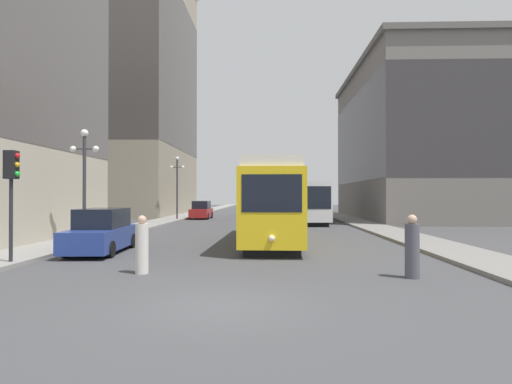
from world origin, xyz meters
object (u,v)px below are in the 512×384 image
at_px(lamp_post_left_near, 84,168).
at_px(lamp_post_left_far, 177,178).
at_px(transit_bus, 305,200).
at_px(pedestrian_crossing_far, 142,246).
at_px(parked_car_left_mid, 102,232).
at_px(pedestrian_crossing_near, 412,249).
at_px(streetcar, 274,201).
at_px(traffic_light_near_left, 12,176).
at_px(parked_car_left_near, 201,211).

xyz_separation_m(lamp_post_left_near, lamp_post_left_far, (0.00, 20.16, 0.32)).
bearing_deg(transit_bus, lamp_post_left_far, 167.09).
distance_m(pedestrian_crossing_far, lamp_post_left_far, 28.02).
relative_size(transit_bus, lamp_post_left_far, 2.15).
relative_size(parked_car_left_mid, pedestrian_crossing_near, 2.73).
relative_size(streetcar, pedestrian_crossing_near, 6.80).
bearing_deg(pedestrian_crossing_near, transit_bus, 52.21).
bearing_deg(parked_car_left_mid, transit_bus, 60.22).
xyz_separation_m(transit_bus, pedestrian_crossing_near, (0.90, -25.55, -1.10)).
bearing_deg(traffic_light_near_left, pedestrian_crossing_far, -14.18).
bearing_deg(streetcar, parked_car_left_near, 110.01).
bearing_deg(streetcar, parked_car_left_mid, -148.55).
bearing_deg(parked_car_left_mid, streetcar, 26.77).
xyz_separation_m(parked_car_left_near, lamp_post_left_near, (-1.90, -22.80, 2.85)).
xyz_separation_m(parked_car_left_near, lamp_post_left_far, (-1.90, -2.64, 3.18)).
xyz_separation_m(streetcar, pedestrian_crossing_far, (-4.07, -8.85, -1.28)).
bearing_deg(pedestrian_crossing_near, streetcar, 72.74).
bearing_deg(lamp_post_left_near, pedestrian_crossing_near, -30.66).
distance_m(parked_car_left_mid, traffic_light_near_left, 4.42).
bearing_deg(transit_bus, parked_car_left_near, 151.93).
height_order(streetcar, transit_bus, streetcar).
bearing_deg(lamp_post_left_near, traffic_light_near_left, -87.92).
bearing_deg(parked_car_left_near, traffic_light_near_left, -92.79).
height_order(transit_bus, pedestrian_crossing_far, transit_bus).
height_order(parked_car_left_near, pedestrian_crossing_near, parked_car_left_near).
bearing_deg(lamp_post_left_far, lamp_post_left_near, -90.00).
bearing_deg(parked_car_left_near, lamp_post_left_far, -125.22).
bearing_deg(lamp_post_left_far, pedestrian_crossing_far, -79.65).
relative_size(streetcar, pedestrian_crossing_far, 7.01).
height_order(parked_car_left_mid, lamp_post_left_far, lamp_post_left_far).
bearing_deg(pedestrian_crossing_near, parked_car_left_near, 70.10).
height_order(transit_bus, lamp_post_left_near, lamp_post_left_near).
height_order(streetcar, pedestrian_crossing_near, streetcar).
bearing_deg(lamp_post_left_far, parked_car_left_mid, -85.22).
distance_m(transit_bus, traffic_light_near_left, 26.68).
height_order(parked_car_left_mid, lamp_post_left_near, lamp_post_left_near).
relative_size(pedestrian_crossing_near, pedestrian_crossing_far, 1.03).
height_order(traffic_light_near_left, lamp_post_left_far, lamp_post_left_far).
height_order(traffic_light_near_left, lamp_post_left_near, lamp_post_left_near).
relative_size(parked_car_left_mid, traffic_light_near_left, 1.33).
relative_size(transit_bus, parked_car_left_near, 3.00).
distance_m(transit_bus, lamp_post_left_near, 21.62).
distance_m(transit_bus, lamp_post_left_far, 12.42).
relative_size(streetcar, lamp_post_left_near, 2.29).
relative_size(transit_bus, parked_car_left_mid, 2.58).
xyz_separation_m(traffic_light_near_left, lamp_post_left_far, (-0.22, 26.18, 1.01)).
distance_m(parked_car_left_mid, pedestrian_crossing_near, 12.17).
xyz_separation_m(parked_car_left_mid, lamp_post_left_near, (-1.90, 2.55, 2.85)).
bearing_deg(streetcar, traffic_light_near_left, -137.94).
bearing_deg(traffic_light_near_left, pedestrian_crossing_near, -7.41).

